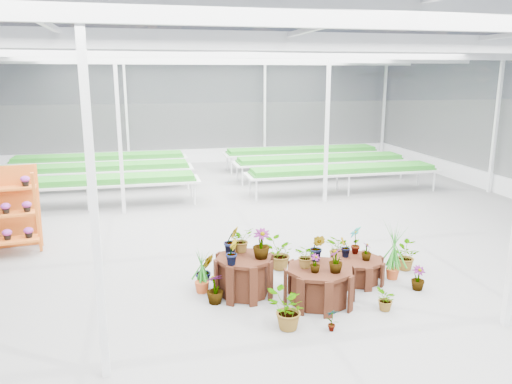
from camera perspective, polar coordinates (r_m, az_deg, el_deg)
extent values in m
plane|color=gray|center=(11.04, 0.44, -7.01)|extent=(24.00, 24.00, 0.00)
cylinder|color=#37180D|center=(8.96, -1.39, -9.55)|extent=(1.14, 1.14, 0.70)
cylinder|color=#37180D|center=(8.75, 7.27, -10.52)|extent=(1.31, 1.31, 0.63)
cylinder|color=#37180D|center=(9.74, 11.44, -8.72)|extent=(1.02, 1.02, 0.45)
imported|color=#22791F|center=(8.89, -2.82, -5.54)|extent=(0.35, 0.33, 0.52)
imported|color=#22791F|center=(8.69, 0.60, -5.95)|extent=(0.34, 0.34, 0.53)
imported|color=#22791F|center=(9.02, -1.68, -5.47)|extent=(0.52, 0.49, 0.45)
imported|color=#22791F|center=(8.44, -2.79, -6.87)|extent=(0.27, 0.30, 0.43)
imported|color=#22791F|center=(8.55, 5.78, -7.33)|extent=(0.47, 0.48, 0.41)
imported|color=#22791F|center=(8.42, 9.10, -7.70)|extent=(0.33, 0.33, 0.42)
imported|color=#22791F|center=(8.85, 7.02, -6.33)|extent=(0.35, 0.34, 0.49)
imported|color=#22791F|center=(8.39, 6.77, -8.10)|extent=(0.22, 0.22, 0.31)
imported|color=#22791F|center=(9.63, 10.13, -6.22)|extent=(0.27, 0.25, 0.40)
imported|color=#22791F|center=(9.57, 12.52, -6.64)|extent=(0.20, 0.20, 0.34)
imported|color=#22791F|center=(9.84, 11.29, -5.39)|extent=(0.27, 0.33, 0.55)
imported|color=#22791F|center=(8.70, -4.70, -10.95)|extent=(0.36, 0.36, 0.53)
imported|color=#22791F|center=(9.30, -5.86, -8.91)|extent=(0.42, 0.38, 0.65)
imported|color=#22791F|center=(7.83, 3.59, -13.33)|extent=(0.70, 0.64, 0.65)
imported|color=#22791F|center=(7.93, 8.69, -14.22)|extent=(0.20, 0.14, 0.37)
imported|color=#22791F|center=(8.70, 14.62, -11.80)|extent=(0.45, 0.47, 0.40)
imported|color=#22791F|center=(9.65, 18.02, -9.35)|extent=(0.25, 0.25, 0.44)
imported|color=#22791F|center=(10.50, 16.59, -7.00)|extent=(0.52, 0.57, 0.57)
imported|color=#22791F|center=(10.50, 9.53, -6.49)|extent=(0.62, 0.67, 0.61)
imported|color=#22791F|center=(10.07, 2.65, -7.08)|extent=(0.60, 0.52, 0.65)
imported|color=#22791F|center=(9.94, -2.77, -7.63)|extent=(0.52, 0.46, 0.56)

